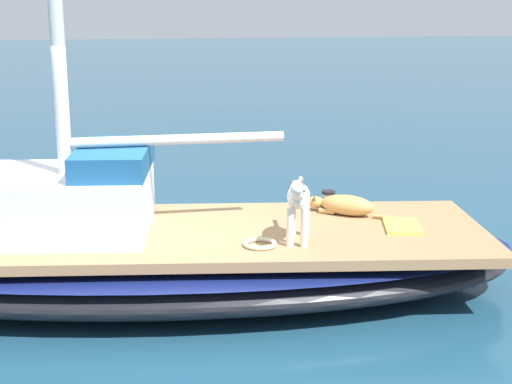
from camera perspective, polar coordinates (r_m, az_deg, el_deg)
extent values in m
plane|color=navy|center=(7.88, -7.22, -7.49)|extent=(120.00, 120.00, 0.00)
ellipsoid|color=black|center=(7.78, -7.28, -5.57)|extent=(3.52, 7.49, 0.56)
ellipsoid|color=navy|center=(7.72, -7.32, -4.31)|extent=(3.54, 7.53, 0.08)
cube|color=#A37A51|center=(7.68, -7.36, -3.24)|extent=(2.99, 6.85, 0.10)
cylinder|color=silver|center=(7.59, -6.07, 3.99)|extent=(0.10, 2.20, 0.10)
cube|color=silver|center=(7.77, -16.29, -0.80)|extent=(1.71, 2.38, 0.60)
cube|color=navy|center=(7.64, -10.75, 2.51)|extent=(1.42, 0.89, 0.24)
ellipsoid|color=silver|center=(7.15, 3.25, -0.31)|extent=(0.56, 0.36, 0.22)
cylinder|color=silver|center=(7.04, 3.69, -2.71)|extent=(0.07, 0.07, 0.38)
cylinder|color=silver|center=(7.05, 2.62, -2.68)|extent=(0.07, 0.07, 0.38)
cylinder|color=silver|center=(7.39, 3.81, -1.90)|extent=(0.07, 0.07, 0.38)
cylinder|color=silver|center=(7.40, 2.78, -1.87)|extent=(0.07, 0.07, 0.38)
cylinder|color=silver|center=(6.90, 3.17, 0.10)|extent=(0.21, 0.16, 0.19)
ellipsoid|color=silver|center=(6.77, 3.13, 0.32)|extent=(0.25, 0.19, 0.13)
cone|color=#504E4A|center=(6.75, 3.52, 0.81)|extent=(0.05, 0.05, 0.06)
cone|color=#504E4A|center=(6.75, 2.76, 0.82)|extent=(0.05, 0.05, 0.06)
torus|color=black|center=(6.90, 3.17, 0.10)|extent=(0.15, 0.16, 0.10)
cylinder|color=silver|center=(7.49, 3.39, 0.59)|extent=(0.22, 0.11, 0.12)
ellipsoid|color=tan|center=(8.17, 6.96, -1.00)|extent=(0.57, 0.63, 0.22)
ellipsoid|color=tan|center=(8.30, 4.56, -0.77)|extent=(0.23, 0.24, 0.13)
cone|color=#45331C|center=(8.25, 4.44, -0.47)|extent=(0.05, 0.05, 0.05)
cone|color=#45331C|center=(8.33, 4.68, -0.33)|extent=(0.05, 0.05, 0.05)
cylinder|color=tan|center=(8.21, 5.42, -1.46)|extent=(0.15, 0.18, 0.06)
cylinder|color=tan|center=(8.32, 5.72, -1.27)|extent=(0.15, 0.18, 0.06)
cylinder|color=tan|center=(8.08, 9.54, -1.86)|extent=(0.14, 0.17, 0.04)
cylinder|color=#B7B7BC|center=(8.40, 5.50, -1.04)|extent=(0.16, 0.16, 0.08)
cylinder|color=#B7B7BC|center=(8.37, 5.52, -0.45)|extent=(0.13, 0.13, 0.10)
cylinder|color=black|center=(8.36, 5.53, -0.02)|extent=(0.15, 0.15, 0.03)
torus|color=beige|center=(7.10, 0.30, -3.96)|extent=(0.32, 0.32, 0.04)
cube|color=#D8D14C|center=(7.83, 11.07, -2.56)|extent=(0.63, 0.49, 0.03)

